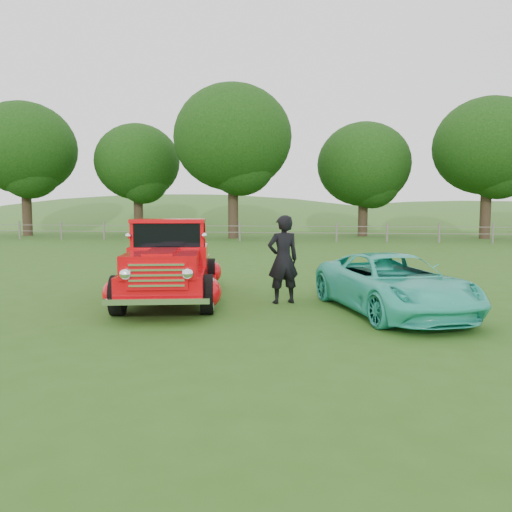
# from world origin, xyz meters

# --- Properties ---
(ground) EXTENTS (140.00, 140.00, 0.00)m
(ground) POSITION_xyz_m (0.00, 0.00, 0.00)
(ground) COLOR #2B5316
(ground) RESTS_ON ground
(distant_hills) EXTENTS (116.00, 60.00, 18.00)m
(distant_hills) POSITION_xyz_m (-4.08, 59.46, -4.55)
(distant_hills) COLOR #2F6424
(distant_hills) RESTS_ON ground
(fence_line) EXTENTS (48.00, 0.12, 1.20)m
(fence_line) POSITION_xyz_m (0.00, 22.00, 0.60)
(fence_line) COLOR #696358
(fence_line) RESTS_ON ground
(tree_far_west) EXTENTS (7.60, 7.60, 9.93)m
(tree_far_west) POSITION_xyz_m (-20.00, 26.00, 6.49)
(tree_far_west) COLOR #2F2117
(tree_far_west) RESTS_ON ground
(tree_mid_west) EXTENTS (6.40, 6.40, 8.46)m
(tree_mid_west) POSITION_xyz_m (-12.00, 28.00, 5.55)
(tree_mid_west) COLOR #2F2117
(tree_mid_west) RESTS_ON ground
(tree_near_west) EXTENTS (8.00, 8.00, 10.42)m
(tree_near_west) POSITION_xyz_m (-4.00, 25.00, 6.80)
(tree_near_west) COLOR #2F2117
(tree_near_west) RESTS_ON ground
(tree_near_east) EXTENTS (6.80, 6.80, 8.33)m
(tree_near_east) POSITION_xyz_m (5.00, 29.00, 5.25)
(tree_near_east) COLOR #2F2117
(tree_near_east) RESTS_ON ground
(tree_mid_east) EXTENTS (7.20, 7.20, 9.44)m
(tree_mid_east) POSITION_xyz_m (13.00, 27.00, 6.17)
(tree_mid_east) COLOR #2F2117
(tree_mid_east) RESTS_ON ground
(red_pickup) EXTENTS (2.99, 5.24, 1.78)m
(red_pickup) POSITION_xyz_m (-0.86, 1.65, 0.80)
(red_pickup) COLOR black
(red_pickup) RESTS_ON ground
(teal_sedan) EXTENTS (3.21, 4.47, 1.13)m
(teal_sedan) POSITION_xyz_m (3.77, 0.98, 0.57)
(teal_sedan) COLOR #31C5AB
(teal_sedan) RESTS_ON ground
(man) EXTENTS (0.81, 0.70, 1.86)m
(man) POSITION_xyz_m (1.59, 1.66, 0.93)
(man) COLOR black
(man) RESTS_ON ground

